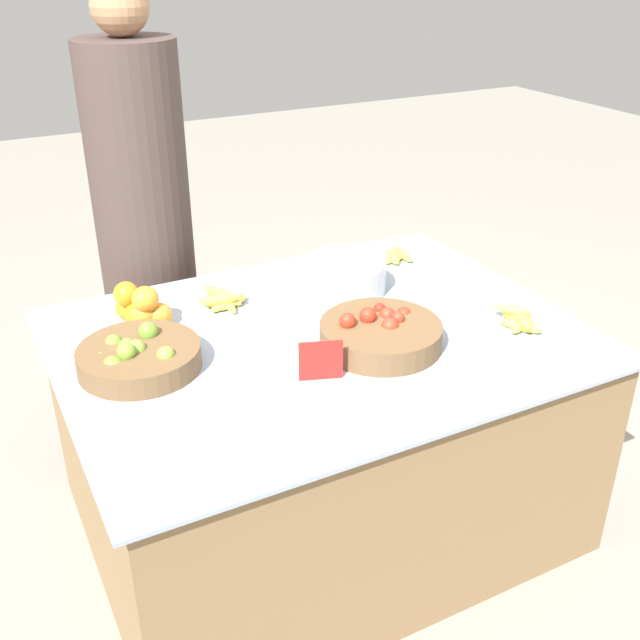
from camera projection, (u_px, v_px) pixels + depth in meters
ground_plane at (320, 515)px, 2.53m from camera, size 12.00×12.00×0.00m
market_table at (320, 431)px, 2.37m from camera, size 1.51×1.15×0.70m
lime_bowl at (139, 357)px, 2.03m from camera, size 0.33×0.33×0.10m
tomato_basket at (381, 334)px, 2.14m from camera, size 0.35×0.35×0.11m
orange_pile at (140, 308)px, 2.24m from camera, size 0.15×0.17×0.14m
metal_bowl at (342, 276)px, 2.47m from camera, size 0.29×0.29×0.10m
price_sign at (321, 360)px, 1.97m from camera, size 0.11×0.04×0.11m
banana_bunch_front_left at (520, 320)px, 2.26m from camera, size 0.14×0.18×0.05m
banana_bunch_middle_left at (223, 300)px, 2.37m from camera, size 0.17×0.18×0.06m
banana_bunch_middle_right at (396, 256)px, 2.72m from camera, size 0.14×0.14×0.03m
vendor_person at (146, 239)px, 2.73m from camera, size 0.34×0.34×1.64m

